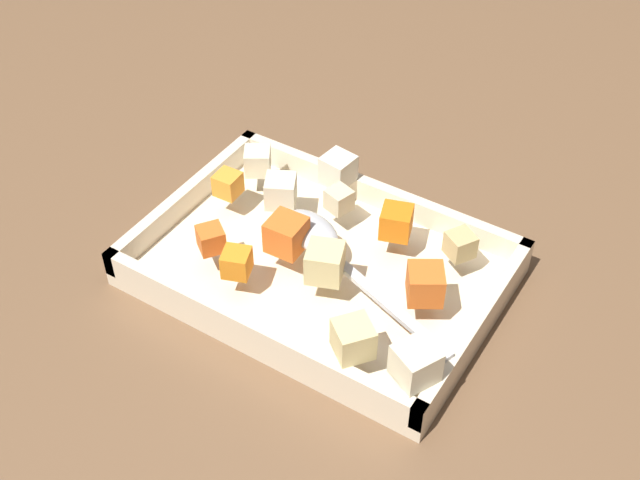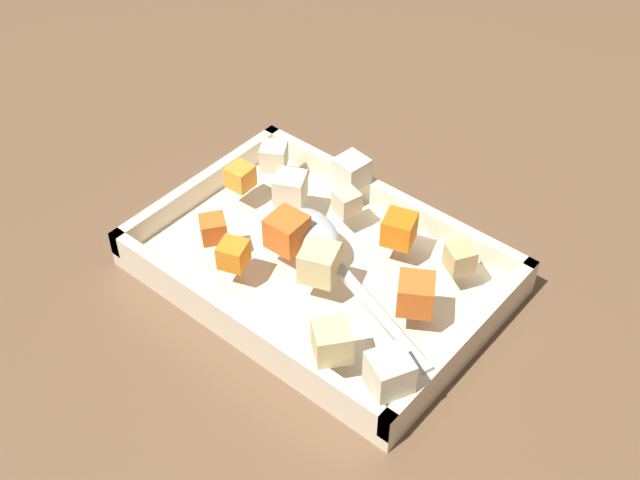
% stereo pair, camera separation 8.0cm
% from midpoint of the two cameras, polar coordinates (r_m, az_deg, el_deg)
% --- Properties ---
extents(ground_plane, '(4.00, 4.00, 0.00)m').
position_cam_midpoint_polar(ground_plane, '(0.85, -3.32, -2.07)').
color(ground_plane, brown).
extents(baking_dish, '(0.35, 0.24, 0.04)m').
position_cam_midpoint_polar(baking_dish, '(0.83, -2.77, -2.11)').
color(baking_dish, beige).
rests_on(baking_dish, ground_plane).
extents(carrot_chunk_heap_side, '(0.03, 0.03, 0.02)m').
position_cam_midpoint_polar(carrot_chunk_heap_side, '(0.81, -10.25, -0.06)').
color(carrot_chunk_heap_side, orange).
rests_on(carrot_chunk_heap_side, baking_dish).
extents(carrot_chunk_mid_right, '(0.03, 0.03, 0.02)m').
position_cam_midpoint_polar(carrot_chunk_mid_right, '(0.87, -8.92, 3.67)').
color(carrot_chunk_mid_right, orange).
rests_on(carrot_chunk_mid_right, baking_dish).
extents(carrot_chunk_under_handle, '(0.04, 0.04, 0.03)m').
position_cam_midpoint_polar(carrot_chunk_under_handle, '(0.80, -5.17, 0.24)').
color(carrot_chunk_under_handle, orange).
rests_on(carrot_chunk_under_handle, baking_dish).
extents(carrot_chunk_far_left, '(0.04, 0.04, 0.03)m').
position_cam_midpoint_polar(carrot_chunk_far_left, '(0.75, 4.17, -3.15)').
color(carrot_chunk_far_left, orange).
rests_on(carrot_chunk_far_left, baking_dish).
extents(carrot_chunk_near_left, '(0.03, 0.03, 0.03)m').
position_cam_midpoint_polar(carrot_chunk_near_left, '(0.78, -8.62, -1.66)').
color(carrot_chunk_near_left, orange).
rests_on(carrot_chunk_near_left, baking_dish).
extents(carrot_chunk_heap_top, '(0.04, 0.04, 0.03)m').
position_cam_midpoint_polar(carrot_chunk_heap_top, '(0.81, 2.41, 1.11)').
color(carrot_chunk_heap_top, orange).
rests_on(carrot_chunk_heap_top, baking_dish).
extents(potato_chunk_rim_edge, '(0.03, 0.03, 0.02)m').
position_cam_midpoint_polar(potato_chunk_rim_edge, '(0.80, 6.70, -0.45)').
color(potato_chunk_rim_edge, tan).
rests_on(potato_chunk_rim_edge, baking_dish).
extents(potato_chunk_near_right, '(0.04, 0.04, 0.03)m').
position_cam_midpoint_polar(potato_chunk_near_right, '(0.71, -0.98, -6.91)').
color(potato_chunk_near_right, '#E0CC89').
rests_on(potato_chunk_near_right, baking_dish).
extents(potato_chunk_center, '(0.03, 0.03, 0.02)m').
position_cam_midpoint_polar(potato_chunk_center, '(0.84, -1.37, 2.62)').
color(potato_chunk_center, beige).
rests_on(potato_chunk_center, baking_dish).
extents(potato_chunk_far_right, '(0.04, 0.04, 0.03)m').
position_cam_midpoint_polar(potato_chunk_far_right, '(0.77, -2.64, -1.68)').
color(potato_chunk_far_right, '#E0CC89').
rests_on(potato_chunk_far_right, baking_dish).
extents(potato_chunk_mid_left, '(0.04, 0.04, 0.03)m').
position_cam_midpoint_polar(potato_chunk_mid_left, '(0.85, -5.39, 3.22)').
color(potato_chunk_mid_left, beige).
rests_on(potato_chunk_mid_left, baking_dish).
extents(potato_chunk_corner_sw, '(0.04, 0.04, 0.03)m').
position_cam_midpoint_polar(potato_chunk_corner_sw, '(0.89, -6.84, 5.26)').
color(potato_chunk_corner_sw, beige).
rests_on(potato_chunk_corner_sw, baking_dish).
extents(potato_chunk_corner_ne, '(0.04, 0.04, 0.03)m').
position_cam_midpoint_polar(potato_chunk_corner_ne, '(0.69, 3.21, -8.56)').
color(potato_chunk_corner_ne, beige).
rests_on(potato_chunk_corner_ne, baking_dish).
extents(parsnip_chunk_corner_nw, '(0.03, 0.03, 0.03)m').
position_cam_midpoint_polar(parsnip_chunk_corner_nw, '(0.88, -1.39, 4.74)').
color(parsnip_chunk_corner_nw, silver).
rests_on(parsnip_chunk_corner_nw, baking_dish).
extents(serving_spoon, '(0.22, 0.10, 0.02)m').
position_cam_midpoint_polar(serving_spoon, '(0.80, -2.96, -0.11)').
color(serving_spoon, silver).
rests_on(serving_spoon, baking_dish).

